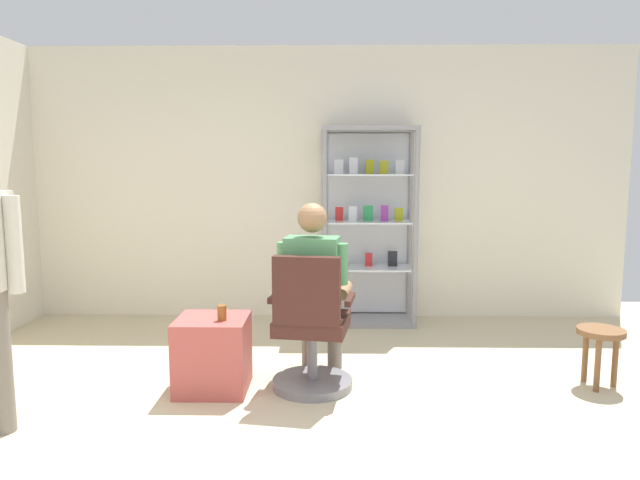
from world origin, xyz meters
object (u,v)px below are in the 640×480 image
Objects in this scene: seated_shopkeeper at (315,284)px; storage_crate at (213,354)px; display_cabinet_main at (368,224)px; wooden_stool at (600,340)px; office_chair at (311,335)px; tea_glass at (222,313)px.

storage_crate is at bearing -167.32° from seated_shopkeeper.
wooden_stool is at bearing -47.92° from display_cabinet_main.
seated_shopkeeper reaches higher than storage_crate.
office_chair is 0.69m from storage_crate.
display_cabinet_main is at bearing 59.14° from tea_glass.
tea_glass is (0.08, -0.06, 0.31)m from storage_crate.
tea_glass is 2.62m from wooden_stool.
seated_shopkeeper is at bearing -106.47° from display_cabinet_main.
seated_shopkeeper is 2.54× the size of storage_crate.
office_chair is at bearing -0.36° from storage_crate.
seated_shopkeeper is 0.85m from storage_crate.
wooden_stool is (2.01, 0.11, -0.06)m from office_chair.
office_chair is (-0.50, -1.78, -0.57)m from display_cabinet_main.
seated_shopkeeper is at bearing 12.68° from storage_crate.
display_cabinet_main is 1.47× the size of seated_shopkeeper.
display_cabinet_main is 1.94m from office_chair.
tea_glass is at bearing -160.58° from seated_shopkeeper.
display_cabinet_main reaches higher than office_chair.
seated_shopkeeper reaches higher than wooden_stool.
seated_shopkeeper is 12.45× the size of tea_glass.
wooden_stool is at bearing 3.60° from tea_glass.
tea_glass is (-1.10, -1.84, -0.41)m from display_cabinet_main.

